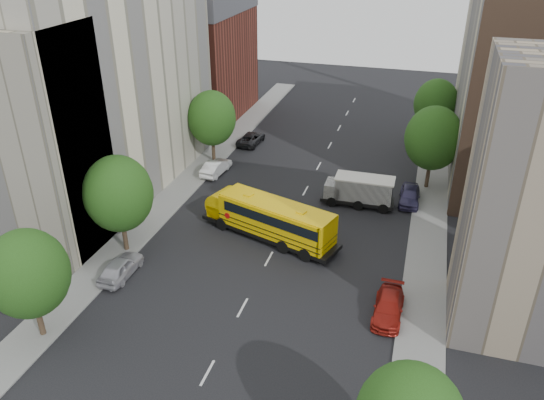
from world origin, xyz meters
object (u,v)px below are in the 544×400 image
at_px(street_tree_1, 118,194).
at_px(parked_car_1, 216,167).
at_px(street_tree_0, 28,274).
at_px(safari_truck, 359,190).
at_px(parked_car_4, 410,195).
at_px(street_tree_5, 436,104).
at_px(parked_car_3, 388,307).
at_px(parked_car_5, 418,137).
at_px(school_bus, 268,217).
at_px(parked_car_0, 121,267).
at_px(street_tree_2, 212,118).
at_px(street_tree_4, 433,138).
at_px(parked_car_2, 251,138).

distance_m(street_tree_1, parked_car_1, 15.78).
distance_m(street_tree_0, safari_truck, 28.04).
bearing_deg(parked_car_4, street_tree_5, 83.98).
relative_size(parked_car_3, parked_car_5, 1.13).
xyz_separation_m(street_tree_1, school_bus, (10.01, 5.04, -3.07)).
bearing_deg(safari_truck, parked_car_0, -133.68).
relative_size(parked_car_1, parked_car_4, 1.00).
bearing_deg(parked_car_3, parked_car_1, 138.68).
height_order(street_tree_2, street_tree_4, street_tree_4).
relative_size(street_tree_0, street_tree_4, 0.91).
xyz_separation_m(street_tree_0, street_tree_5, (22.00, 40.00, 0.06)).
height_order(parked_car_3, parked_car_4, parked_car_4).
relative_size(street_tree_5, safari_truck, 1.16).
xyz_separation_m(street_tree_2, parked_car_4, (20.60, -3.63, -4.07)).
xyz_separation_m(street_tree_2, safari_truck, (16.21, -5.35, -3.37)).
xyz_separation_m(street_tree_4, parked_car_3, (-1.67, -19.97, -4.42)).
height_order(safari_truck, parked_car_3, safari_truck).
relative_size(parked_car_1, parked_car_5, 1.10).
distance_m(street_tree_5, parked_car_1, 25.71).
distance_m(street_tree_0, school_bus, 18.28).
height_order(street_tree_0, street_tree_5, street_tree_5).
height_order(street_tree_0, parked_car_5, street_tree_0).
bearing_deg(street_tree_1, parked_car_2, 84.74).
distance_m(street_tree_4, safari_truck, 8.67).
height_order(street_tree_4, street_tree_5, street_tree_4).
height_order(school_bus, parked_car_1, school_bus).
height_order(street_tree_1, parked_car_5, street_tree_1).
bearing_deg(school_bus, street_tree_0, -105.59).
distance_m(street_tree_2, safari_truck, 17.40).
distance_m(street_tree_5, parked_car_5, 4.29).
bearing_deg(parked_car_2, parked_car_3, 128.19).
bearing_deg(street_tree_5, street_tree_1, -126.25).
bearing_deg(safari_truck, street_tree_5, 71.11).
distance_m(safari_truck, parked_car_2, 18.00).
bearing_deg(street_tree_5, parked_car_0, -121.89).
xyz_separation_m(street_tree_5, school_bus, (-11.99, -24.96, -2.82)).
height_order(parked_car_2, parked_car_3, parked_car_3).
bearing_deg(parked_car_1, parked_car_5, -137.53).
distance_m(street_tree_5, parked_car_3, 32.27).
bearing_deg(street_tree_1, street_tree_5, 53.75).
relative_size(parked_car_1, parked_car_2, 0.94).
xyz_separation_m(street_tree_1, parked_car_1, (1.40, 15.14, -4.23)).
bearing_deg(street_tree_4, street_tree_2, 180.00).
height_order(street_tree_4, parked_car_5, street_tree_4).
xyz_separation_m(street_tree_0, parked_car_2, (2.20, 33.91, -3.99)).
relative_size(safari_truck, parked_car_0, 1.50).
distance_m(street_tree_2, street_tree_5, 25.06).
xyz_separation_m(street_tree_0, street_tree_1, (0.00, 10.00, 0.31)).
distance_m(street_tree_2, parked_car_5, 24.07).
height_order(street_tree_5, parked_car_4, street_tree_5).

